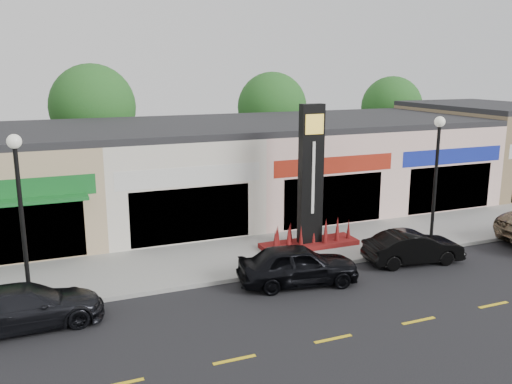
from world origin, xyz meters
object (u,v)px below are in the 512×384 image
lamp_west_near (20,203)px  pylon_sign (310,198)px  car_dark_sedan (26,307)px  car_black_conv (413,247)px  lamp_east_near (436,168)px  car_black_sedan (298,265)px

lamp_west_near → pylon_sign: (11.00, 1.70, -1.20)m
car_dark_sedan → car_black_conv: 14.13m
pylon_sign → car_black_conv: size_ratio=1.54×
pylon_sign → lamp_east_near: bearing=-18.7°
lamp_west_near → car_black_sedan: lamp_west_near is taller
car_black_conv → pylon_sign: bearing=53.1°
lamp_east_near → car_black_sedan: bearing=-168.1°
car_dark_sedan → car_black_conv: (14.13, 0.11, -0.00)m
car_dark_sedan → lamp_west_near: bearing=-5.4°
lamp_west_near → car_black_conv: bearing=-5.2°
car_black_conv → car_black_sedan: bearing=99.9°
lamp_west_near → car_black_conv: 14.38m
car_dark_sedan → car_black_sedan: (8.95, -0.10, 0.08)m
pylon_sign → lamp_west_near: bearing=-171.2°
lamp_east_near → car_dark_sedan: (-16.09, -1.40, -2.83)m
lamp_east_near → car_dark_sedan: 16.39m
lamp_west_near → lamp_east_near: (16.00, 0.00, 0.00)m
car_black_conv → lamp_west_near: bearing=92.3°
car_dark_sedan → car_black_conv: size_ratio=1.14×
lamp_west_near → car_dark_sedan: bearing=-93.5°
lamp_east_near → lamp_west_near: bearing=180.0°
lamp_east_near → car_black_conv: size_ratio=1.40×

